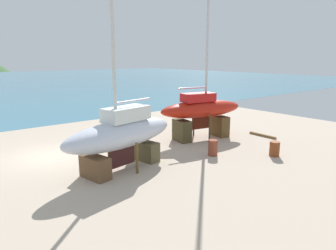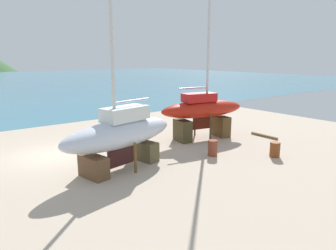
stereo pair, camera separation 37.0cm
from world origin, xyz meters
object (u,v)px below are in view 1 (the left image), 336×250
object	(u,v)px
worker	(180,115)
barrel_tar_black	(213,148)
sailboat_mid_port	(122,134)
barrel_tipped_right	(275,149)
sailboat_large_starboard	(201,111)

from	to	relation	value
worker	barrel_tar_black	world-z (taller)	worker
worker	barrel_tar_black	size ratio (longest dim) A/B	1.88
sailboat_mid_port	barrel_tipped_right	distance (m)	8.36
sailboat_mid_port	worker	distance (m)	10.28
sailboat_mid_port	barrel_tar_black	size ratio (longest dim) A/B	10.76
sailboat_large_starboard	barrel_tar_black	bearing A→B (deg)	-113.74
sailboat_large_starboard	barrel_tipped_right	world-z (taller)	sailboat_large_starboard
barrel_tar_black	barrel_tipped_right	world-z (taller)	barrel_tar_black
sailboat_large_starboard	worker	world-z (taller)	sailboat_large_starboard
barrel_tipped_right	barrel_tar_black	bearing A→B (deg)	139.46
worker	barrel_tipped_right	size ratio (longest dim) A/B	2.03
worker	barrel_tar_black	xyz separation A→B (m)	(-3.67, -6.97, -0.42)
sailboat_large_starboard	sailboat_mid_port	world-z (taller)	sailboat_large_starboard
worker	barrel_tipped_right	world-z (taller)	worker
sailboat_large_starboard	worker	size ratio (longest dim) A/B	6.29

